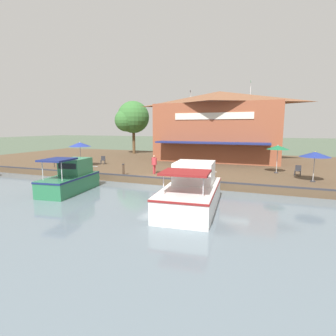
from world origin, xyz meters
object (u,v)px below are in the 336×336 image
motorboat_far_downstream (193,190)px  cafe_chair_back_row_seat (103,160)px  patio_umbrella_back_row (80,144)px  cafe_chair_facing_river (298,170)px  person_near_entrance (154,162)px  motorboat_distant_upstream (74,178)px  tree_behind_restaurant (265,122)px  patio_umbrella_mid_patio_right (278,147)px  cafe_chair_beside_entrance (58,162)px  mooring_post (123,169)px  patio_umbrella_far_corner (315,154)px  tree_upstream_bank (132,118)px  waterfront_restaurant (218,126)px

motorboat_far_downstream → cafe_chair_back_row_seat: bearing=-127.3°
patio_umbrella_back_row → cafe_chair_facing_river: size_ratio=2.90×
person_near_entrance → motorboat_distant_upstream: size_ratio=0.28×
patio_umbrella_back_row → cafe_chair_facing_river: patio_umbrella_back_row is taller
cafe_chair_facing_river → person_near_entrance: (3.26, -11.27, 0.51)m
person_near_entrance → tree_behind_restaurant: (-16.47, 8.46, 3.66)m
patio_umbrella_back_row → motorboat_far_downstream: 15.67m
patio_umbrella_mid_patio_right → person_near_entrance: patio_umbrella_mid_patio_right is taller
cafe_chair_beside_entrance → cafe_chair_facing_river: (-2.98, 21.86, 0.00)m
motorboat_distant_upstream → person_near_entrance: bearing=144.2°
motorboat_distant_upstream → tree_behind_restaurant: 25.42m
mooring_post → patio_umbrella_mid_patio_right: bearing=115.1°
person_near_entrance → patio_umbrella_far_corner: bearing=94.8°
tree_behind_restaurant → cafe_chair_facing_river: bearing=12.0°
patio_umbrella_back_row → cafe_chair_beside_entrance: size_ratio=2.90×
patio_umbrella_mid_patio_right → tree_behind_restaurant: bearing=-174.4°
motorboat_far_downstream → tree_upstream_bank: size_ratio=0.94×
patio_umbrella_mid_patio_right → cafe_chair_back_row_seat: bearing=-88.7°
motorboat_distant_upstream → patio_umbrella_back_row: bearing=-144.3°
tree_behind_restaurant → motorboat_distant_upstream: bearing=-29.4°
tree_behind_restaurant → motorboat_far_downstream: bearing=-8.8°
cafe_chair_facing_river → motorboat_distant_upstream: 17.40m
patio_umbrella_mid_patio_right → mooring_post: patio_umbrella_mid_patio_right is taller
patio_umbrella_back_row → patio_umbrella_mid_patio_right: size_ratio=1.01×
motorboat_distant_upstream → mooring_post: (-3.87, 1.73, 0.17)m
cafe_chair_beside_entrance → cafe_chair_back_row_seat: (-3.38, 2.98, 0.00)m
tree_behind_restaurant → cafe_chair_back_row_seat: bearing=-51.4°
cafe_chair_back_row_seat → cafe_chair_facing_river: bearing=88.8°
waterfront_restaurant → tree_behind_restaurant: bearing=131.5°
tree_upstream_bank → patio_umbrella_far_corner: bearing=57.8°
cafe_chair_facing_river → mooring_post: (4.73, -13.39, 0.00)m
patio_umbrella_far_corner → motorboat_far_downstream: bearing=-45.5°
cafe_chair_facing_river → motorboat_distant_upstream: motorboat_distant_upstream is taller
patio_umbrella_far_corner → cafe_chair_back_row_seat: bearing=-97.7°
cafe_chair_beside_entrance → cafe_chair_facing_river: 22.06m
cafe_chair_beside_entrance → tree_upstream_bank: size_ratio=0.11×
motorboat_far_downstream → patio_umbrella_far_corner: bearing=134.5°
motorboat_far_downstream → mooring_post: 8.39m
motorboat_distant_upstream → patio_umbrella_mid_patio_right: bearing=124.8°
cafe_chair_facing_river → tree_behind_restaurant: size_ratio=0.13×
patio_umbrella_back_row → patio_umbrella_far_corner: size_ratio=1.11×
tree_upstream_bank → mooring_post: bearing=26.0°
motorboat_far_downstream → tree_upstream_bank: tree_upstream_bank is taller
motorboat_distant_upstream → tree_behind_restaurant: tree_behind_restaurant is taller
motorboat_distant_upstream → tree_upstream_bank: (-20.34, -6.31, 4.98)m
person_near_entrance → cafe_chair_beside_entrance: bearing=-91.6°
waterfront_restaurant → cafe_chair_beside_entrance: (11.59, -13.85, -3.63)m
cafe_chair_back_row_seat → patio_umbrella_mid_patio_right: bearing=91.3°
patio_umbrella_far_corner → cafe_chair_facing_river: (-2.25, -0.77, -1.50)m
patio_umbrella_back_row → patio_umbrella_far_corner: (0.42, 20.76, -0.23)m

